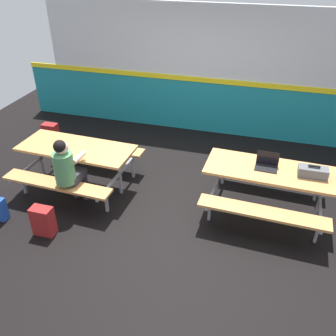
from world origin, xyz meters
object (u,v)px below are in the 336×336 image
Objects in this scene: picnic_table_left at (77,156)px; picnic_table_right at (269,179)px; satchel_spare at (44,221)px; student_nearer at (67,168)px; laptop_dark at (267,165)px; backpack_dark at (51,134)px; toolbox_grey at (313,172)px.

picnic_table_right is at bearing 3.14° from picnic_table_left.
picnic_table_right reaches higher than satchel_spare.
student_nearer is (0.16, -0.56, 0.13)m from picnic_table_left.
laptop_dark is 4.41m from backpack_dark.
backpack_dark is (-4.89, 1.06, -0.60)m from toolbox_grey.
toolbox_grey reaches higher than satchel_spare.
picnic_table_right is 2.98m from student_nearer.
picnic_table_left is 4.30× the size of backpack_dark.
satchel_spare is (-0.08, -0.66, -0.49)m from student_nearer.
student_nearer reaches higher than picnic_table_right.
picnic_table_left is at bearing -177.77° from toolbox_grey.
picnic_table_right is 4.73× the size of toolbox_grey.
satchel_spare is (-2.90, -1.44, -0.57)m from laptop_dark.
student_nearer is 3.66× the size of laptop_dark.
picnic_table_left is 4.73× the size of toolbox_grey.
laptop_dark reaches higher than backpack_dark.
picnic_table_right is at bearing 25.21° from satchel_spare.
picnic_table_right is at bearing -33.49° from laptop_dark.
student_nearer is at bearing -164.70° from laptop_dark.
picnic_table_left is 0.60m from student_nearer.
picnic_table_left is at bearing 93.65° from satchel_spare.
laptop_dark is 0.63m from toolbox_grey.
satchel_spare is at bearing -154.79° from picnic_table_right.
student_nearer reaches higher than laptop_dark.
laptop_dark is at bearing 174.00° from toolbox_grey.
toolbox_grey is (0.57, -0.03, 0.24)m from picnic_table_right.
student_nearer is (-2.88, -0.73, 0.13)m from picnic_table_right.
toolbox_grey is at bearing -12.19° from backpack_dark.
picnic_table_left is 3.62m from toolbox_grey.
backpack_dark is (-1.44, 1.76, -0.49)m from student_nearer.
backpack_dark is at bearing 129.21° from student_nearer.
picnic_table_left reaches higher than backpack_dark.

